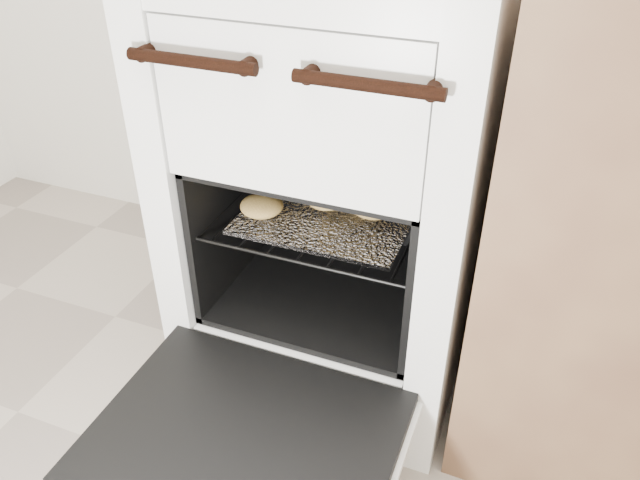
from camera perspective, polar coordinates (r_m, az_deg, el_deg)
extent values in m
cube|color=white|center=(1.34, 2.49, 5.59)|extent=(0.59, 0.63, 0.91)
cylinder|color=black|center=(0.98, -11.72, 15.69)|extent=(0.22, 0.02, 0.02)
cylinder|color=black|center=(0.87, 4.33, 13.97)|extent=(0.22, 0.02, 0.02)
cube|color=black|center=(1.13, -6.94, -17.51)|extent=(0.51, 0.39, 0.02)
cube|color=white|center=(1.14, -6.88, -18.07)|extent=(0.53, 0.41, 0.02)
cylinder|color=black|center=(1.37, -7.09, 4.39)|extent=(0.01, 0.41, 0.01)
cylinder|color=black|center=(1.24, 10.47, 0.86)|extent=(0.01, 0.41, 0.01)
cylinder|color=black|center=(1.14, -2.19, -2.00)|extent=(0.42, 0.01, 0.01)
cylinder|color=black|center=(1.45, 4.02, 6.43)|extent=(0.42, 0.01, 0.01)
cylinder|color=black|center=(1.35, -5.79, 4.14)|extent=(0.01, 0.39, 0.01)
cylinder|color=black|center=(1.33, -3.50, 3.69)|extent=(0.01, 0.39, 0.01)
cylinder|color=black|center=(1.31, -1.14, 3.22)|extent=(0.01, 0.39, 0.01)
cylinder|color=black|center=(1.29, 1.29, 2.74)|extent=(0.01, 0.39, 0.01)
cylinder|color=black|center=(1.27, 3.78, 2.23)|extent=(0.01, 0.39, 0.01)
cylinder|color=black|center=(1.26, 6.34, 1.71)|extent=(0.01, 0.39, 0.01)
cylinder|color=black|center=(1.25, 8.94, 1.17)|extent=(0.01, 0.39, 0.01)
cube|color=silver|center=(1.27, 0.98, 2.54)|extent=(0.33, 0.30, 0.01)
ellipsoid|color=#E1B85A|center=(1.25, 5.14, 3.31)|extent=(0.13, 0.13, 0.04)
ellipsoid|color=#E1B85A|center=(1.32, 2.88, 4.82)|extent=(0.09, 0.09, 0.03)
ellipsoid|color=#E1B85A|center=(1.27, 0.63, 3.90)|extent=(0.11, 0.11, 0.04)
ellipsoid|color=#E1B85A|center=(1.25, 4.89, 3.19)|extent=(0.12, 0.12, 0.04)
ellipsoid|color=#E1B85A|center=(1.35, 2.31, 5.67)|extent=(0.12, 0.12, 0.04)
ellipsoid|color=#E1B85A|center=(1.25, -5.35, 3.14)|extent=(0.12, 0.12, 0.04)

